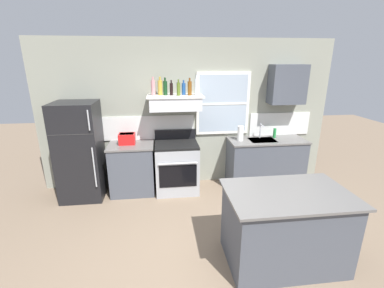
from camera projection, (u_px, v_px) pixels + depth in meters
name	position (u px, v px, depth m)	size (l,w,h in m)	color
ground_plane	(208.00, 259.00, 3.25)	(16.00, 16.00, 0.00)	#7A6651
back_wall	(190.00, 114.00, 4.94)	(5.40, 0.11, 2.70)	gray
refrigerator	(80.00, 151.00, 4.51)	(0.70, 0.72, 1.68)	black
counter_left_of_stove	(132.00, 168.00, 4.78)	(0.79, 0.63, 0.91)	#474C56
toaster	(127.00, 139.00, 4.64)	(0.30, 0.20, 0.19)	red
stove_range	(177.00, 167.00, 4.84)	(0.76, 0.69, 1.09)	#9EA0A5
range_hood_shelf	(175.00, 102.00, 4.57)	(0.96, 0.52, 0.24)	silver
bottle_rose_pink	(153.00, 88.00, 4.48)	(0.07, 0.07, 0.31)	#C67F84
bottle_champagne_gold_foil	(160.00, 87.00, 4.53)	(0.08, 0.08, 0.31)	#B29333
bottle_dark_green_wine	(165.00, 88.00, 4.52)	(0.07, 0.07, 0.30)	#143819
bottle_balsamic_dark	(171.00, 89.00, 4.51)	(0.06, 0.06, 0.26)	black
bottle_olive_oil_square	(178.00, 89.00, 4.47)	(0.06, 0.06, 0.27)	#4C601E
bottle_blue_liqueur	(184.00, 89.00, 4.57)	(0.07, 0.07, 0.25)	#1E478C
bottle_amber_wine	(190.00, 88.00, 4.51)	(0.07, 0.07, 0.29)	brown
bottle_clear_tall	(196.00, 87.00, 4.52)	(0.06, 0.06, 0.34)	silver
counter_right_with_sink	(265.00, 162.00, 5.07)	(1.43, 0.63, 0.91)	#474C56
sink_faucet	(261.00, 129.00, 4.96)	(0.03, 0.17, 0.28)	silver
paper_towel_roll	(240.00, 133.00, 4.83)	(0.11, 0.11, 0.27)	white
dish_soap_bottle	(275.00, 133.00, 5.02)	(0.06, 0.06, 0.18)	#268C3F
kitchen_island	(285.00, 227.00, 3.10)	(1.40, 0.90, 0.91)	#474C56
upper_cabinet_right	(287.00, 84.00, 4.81)	(0.64, 0.32, 0.70)	#474C56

